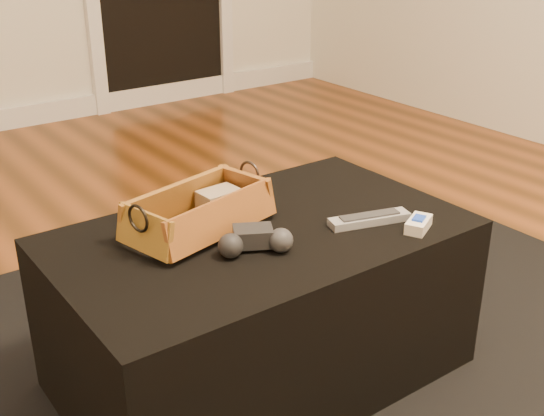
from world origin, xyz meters
TOP-DOWN VIEW (x-y plane):
  - floor at (0.00, 0.00)m, footprint 5.00×5.50m
  - area_rug at (0.16, 0.01)m, footprint 2.60×2.00m
  - ottoman at (0.16, 0.06)m, footprint 1.00×0.60m
  - tv_remote at (0.03, 0.13)m, footprint 0.20×0.11m
  - cloth_bundle at (0.13, 0.20)m, footprint 0.11×0.08m
  - wicker_basket at (0.04, 0.15)m, footprint 0.40×0.27m
  - game_controller at (0.09, -0.02)m, footprint 0.18×0.14m
  - silver_remote at (0.40, -0.06)m, footprint 0.21×0.10m
  - cream_gadget at (0.47, -0.16)m, footprint 0.10×0.08m

SIDE VIEW (x-z plane):
  - floor at x=0.00m, z-range -0.01..0.00m
  - area_rug at x=0.16m, z-range 0.00..0.01m
  - ottoman at x=0.16m, z-range 0.01..0.43m
  - silver_remote at x=0.40m, z-range 0.43..0.46m
  - cream_gadget at x=0.47m, z-range 0.43..0.46m
  - tv_remote at x=0.03m, z-range 0.44..0.47m
  - game_controller at x=0.09m, z-range 0.43..0.49m
  - cloth_bundle at x=0.13m, z-range 0.44..0.50m
  - wicker_basket at x=0.04m, z-range 0.41..0.54m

